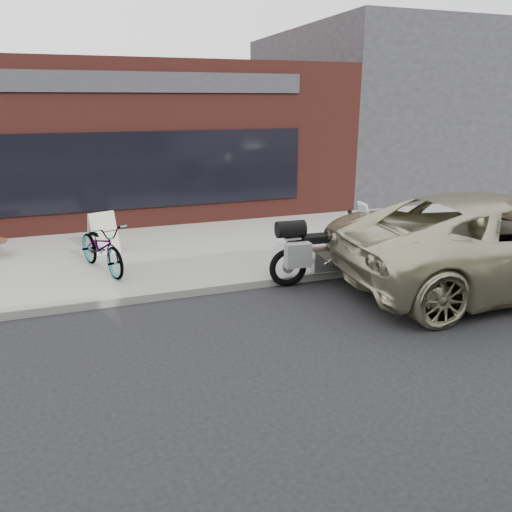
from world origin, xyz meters
TOP-DOWN VIEW (x-y plane):
  - ground at (0.00, 0.00)m, footprint 120.00×120.00m
  - near_sidewalk at (0.00, 7.00)m, footprint 44.00×6.00m
  - storefront at (-2.00, 13.98)m, footprint 14.00×10.07m
  - neighbour_building at (10.00, 14.00)m, footprint 10.00×10.00m
  - motorcycle at (1.30, 3.88)m, footprint 2.49×0.80m
  - minivan at (4.45, 2.60)m, footprint 6.65×3.41m
  - bicycle_front at (-2.75, 5.63)m, footprint 1.29×2.04m
  - sandwich_sign at (-2.66, 6.95)m, footprint 0.73×0.70m

SIDE VIEW (x-z plane):
  - ground at x=0.00m, z-range 0.00..0.00m
  - near_sidewalk at x=0.00m, z-range 0.00..0.15m
  - sandwich_sign at x=-2.66m, z-range 0.15..1.08m
  - bicycle_front at x=-2.75m, z-range 0.15..1.16m
  - motorcycle at x=1.30m, z-range -0.11..1.46m
  - minivan at x=4.45m, z-range 0.00..1.80m
  - storefront at x=-2.00m, z-range 0.00..4.50m
  - neighbour_building at x=10.00m, z-range 0.00..6.00m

